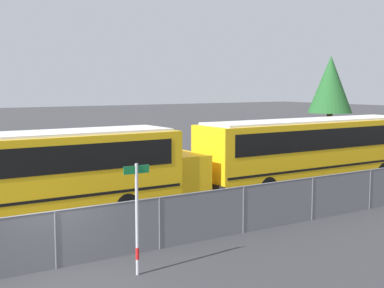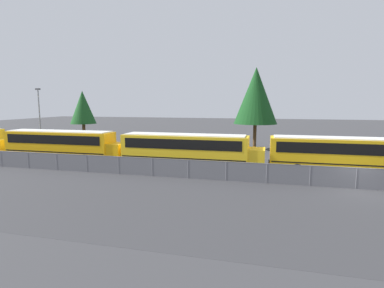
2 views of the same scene
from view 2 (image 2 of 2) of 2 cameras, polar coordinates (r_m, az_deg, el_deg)
The scene contains 8 objects.
ground_plane at distance 24.35m, azimuth 28.70°, elevation -7.51°, with size 200.00×200.00×0.00m, color #38383A.
fence at distance 24.17m, azimuth 28.82°, elevation -5.70°, with size 110.60×0.07×1.54m.
school_bus_1 at distance 34.84m, azimuth -23.47°, elevation 0.23°, with size 13.57×2.50×3.13m.
school_bus_2 at distance 28.34m, azimuth -0.88°, elevation -0.71°, with size 13.57×2.50×3.13m.
school_bus_3 at distance 28.75m, azimuth 27.33°, elevation -1.45°, with size 13.57×2.50×3.13m.
light_pole at distance 43.22m, azimuth -27.03°, elevation 4.68°, with size 0.60×0.24×7.91m.
tree_0 at distance 45.32m, azimuth -20.08°, elevation 6.54°, with size 3.56×3.56×7.79m.
tree_2 at distance 39.70m, azimuth 12.06°, elevation 8.97°, with size 5.54×5.54×10.59m.
Camera 2 is at (-6.24, -22.76, 6.00)m, focal length 28.00 mm.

